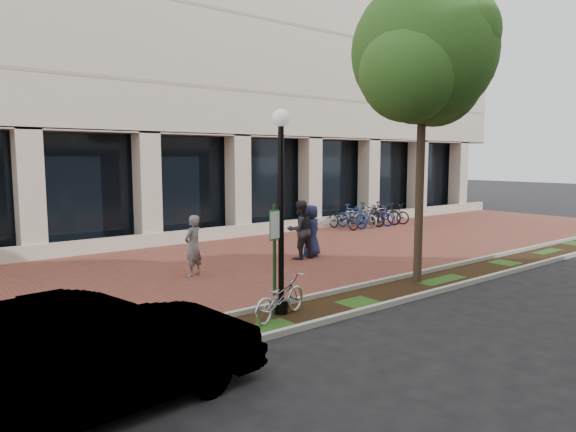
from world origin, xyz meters
TOP-DOWN VIEW (x-y plane):
  - ground at (0.00, 0.00)m, footprint 120.00×120.00m
  - brick_plaza at (0.00, 0.00)m, footprint 40.00×9.00m
  - planting_strip at (0.00, -5.25)m, footprint 40.00×1.50m
  - curb_plaza_side at (0.00, -4.50)m, footprint 40.00×0.12m
  - curb_street_side at (0.00, -6.00)m, footprint 40.00×0.12m
  - near_office_building at (0.00, 10.47)m, footprint 40.00×12.12m
  - parking_sign at (-3.50, -4.97)m, footprint 0.34×0.07m
  - lamppost at (-3.32, -4.95)m, footprint 0.36×0.36m
  - street_tree at (1.24, -4.96)m, footprint 4.35×3.63m
  - locked_bicycle at (-3.52, -5.16)m, footprint 1.78×1.08m
  - pedestrian_left at (-3.08, -0.64)m, footprint 0.74×0.64m
  - pedestrian_mid at (0.77, -0.65)m, footprint 0.99×0.81m
  - pedestrian_right at (1.33, -0.57)m, footprint 0.96×0.76m
  - bollard at (9.36, 4.00)m, footprint 0.12×0.12m
  - bike_rack_cluster at (8.49, 3.50)m, footprint 4.29×2.03m
  - sedan_near_curb at (-7.75, -6.74)m, footprint 4.65×1.95m

SIDE VIEW (x-z plane):
  - ground at x=0.00m, z-range 0.00..0.00m
  - brick_plaza at x=0.00m, z-range 0.00..0.01m
  - planting_strip at x=0.00m, z-range 0.00..0.01m
  - curb_plaza_side at x=0.00m, z-range 0.00..0.12m
  - curb_street_side at x=0.00m, z-range 0.00..0.12m
  - locked_bicycle at x=-3.52m, z-range 0.00..0.88m
  - bollard at x=9.36m, z-range 0.01..0.94m
  - bike_rack_cluster at x=8.49m, z-range -0.03..1.08m
  - sedan_near_curb at x=-7.75m, z-range 0.00..1.49m
  - pedestrian_left at x=-3.08m, z-range 0.00..1.70m
  - pedestrian_right at x=1.33m, z-range 0.00..1.73m
  - pedestrian_mid at x=0.77m, z-range 0.00..1.91m
  - parking_sign at x=-3.50m, z-range 0.33..2.66m
  - lamppost at x=-3.32m, z-range 0.28..4.53m
  - street_tree at x=1.24m, z-range 1.82..9.55m
  - near_office_building at x=0.00m, z-range 2.05..18.05m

